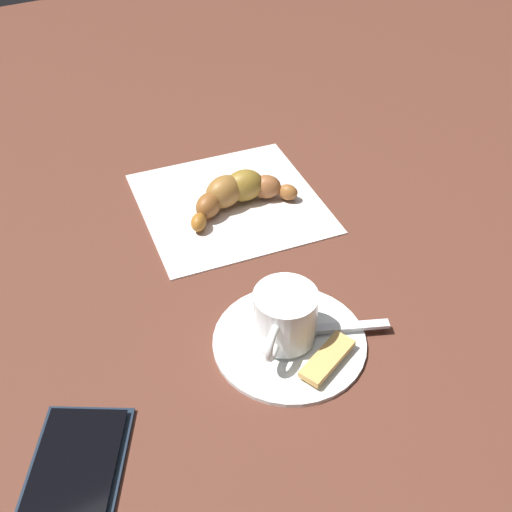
# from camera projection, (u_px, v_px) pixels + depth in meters

# --- Properties ---
(ground_plane) EXTENTS (1.80, 1.80, 0.00)m
(ground_plane) POSITION_uv_depth(u_px,v_px,m) (259.00, 266.00, 0.63)
(ground_plane) COLOR #522B1F
(saucer) EXTENTS (0.14, 0.14, 0.01)m
(saucer) POSITION_uv_depth(u_px,v_px,m) (289.00, 340.00, 0.55)
(saucer) COLOR white
(saucer) RESTS_ON ground
(espresso_cup) EXTENTS (0.06, 0.07, 0.05)m
(espresso_cup) POSITION_uv_depth(u_px,v_px,m) (285.00, 316.00, 0.53)
(espresso_cup) COLOR white
(espresso_cup) RESTS_ON saucer
(teaspoon) EXTENTS (0.06, 0.12, 0.01)m
(teaspoon) POSITION_uv_depth(u_px,v_px,m) (297.00, 330.00, 0.55)
(teaspoon) COLOR silver
(teaspoon) RESTS_ON saucer
(sugar_packet) EXTENTS (0.04, 0.06, 0.01)m
(sugar_packet) POSITION_uv_depth(u_px,v_px,m) (327.00, 358.00, 0.52)
(sugar_packet) COLOR tan
(sugar_packet) RESTS_ON saucer
(napkin) EXTENTS (0.22, 0.22, 0.00)m
(napkin) POSITION_uv_depth(u_px,v_px,m) (230.00, 202.00, 0.71)
(napkin) COLOR silver
(napkin) RESTS_ON ground
(croissant) EXTENTS (0.06, 0.14, 0.04)m
(croissant) POSITION_uv_depth(u_px,v_px,m) (236.00, 192.00, 0.69)
(croissant) COLOR brown
(croissant) RESTS_ON napkin
(cell_phone) EXTENTS (0.15, 0.13, 0.01)m
(cell_phone) POSITION_uv_depth(u_px,v_px,m) (72.00, 482.00, 0.45)
(cell_phone) COLOR #16212F
(cell_phone) RESTS_ON ground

